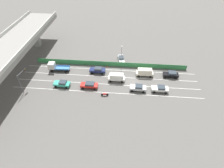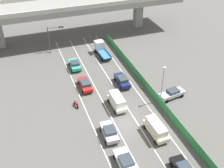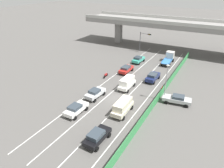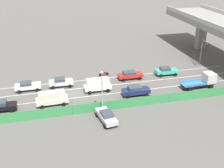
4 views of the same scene
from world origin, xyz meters
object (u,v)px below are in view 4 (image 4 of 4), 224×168
(car_taxi_teal, at_px, (166,71))
(street_lamp, at_px, (102,89))
(traffic_cone, at_px, (127,104))
(flatbed_truck_blue, at_px, (204,80))
(car_sedan_navy, at_px, (136,90))
(car_van_white, at_px, (98,84))
(motorcycle, at_px, (104,74))
(traffic_light, at_px, (204,48))
(car_sedan_red, at_px, (130,75))
(car_van_cream, at_px, (52,98))
(parked_wagon_silver, at_px, (106,116))
(car_sedan_silver, at_px, (61,82))
(car_hatchback_white, at_px, (28,86))
(car_sedan_black, at_px, (1,106))

(car_taxi_teal, distance_m, street_lamp, 19.08)
(traffic_cone, bearing_deg, flatbed_truck_blue, 100.91)
(car_sedan_navy, relative_size, traffic_cone, 7.03)
(car_van_white, xyz_separation_m, motorcycle, (-6.25, 2.53, -0.80))
(traffic_light, bearing_deg, car_sedan_red, -81.65)
(car_van_cream, bearing_deg, traffic_cone, 74.58)
(car_taxi_teal, relative_size, parked_wagon_silver, 0.90)
(car_van_white, distance_m, street_lamp, 8.12)
(car_sedan_silver, distance_m, traffic_cone, 13.20)
(flatbed_truck_blue, bearing_deg, car_sedan_silver, -105.28)
(car_taxi_teal, bearing_deg, traffic_light, 104.32)
(motorcycle, distance_m, parked_wagon_silver, 16.37)
(parked_wagon_silver, bearing_deg, car_hatchback_white, -140.65)
(car_taxi_teal, xyz_separation_m, traffic_cone, (9.67, -10.97, -0.59))
(car_sedan_red, xyz_separation_m, parked_wagon_silver, (13.26, -7.75, -0.02))
(car_taxi_teal, relative_size, car_sedan_navy, 0.96)
(car_van_cream, xyz_separation_m, street_lamp, (4.56, 6.92, 2.84))
(parked_wagon_silver, relative_size, traffic_cone, 7.55)
(car_sedan_navy, height_order, motorcycle, car_sedan_navy)
(car_sedan_silver, bearing_deg, car_sedan_navy, 60.16)
(parked_wagon_silver, bearing_deg, car_sedan_navy, 135.04)
(car_sedan_red, bearing_deg, street_lamp, -35.25)
(car_sedan_silver, xyz_separation_m, flatbed_truck_blue, (6.60, 24.16, 0.43))
(traffic_light, bearing_deg, street_lamp, -60.84)
(car_sedan_black, distance_m, car_sedan_red, 23.14)
(car_van_cream, xyz_separation_m, flatbed_truck_blue, (0.16, 26.10, 0.08))
(car_van_cream, bearing_deg, car_sedan_black, -89.44)
(car_hatchback_white, bearing_deg, car_van_white, 74.12)
(car_sedan_navy, bearing_deg, street_lamp, -56.62)
(traffic_light, bearing_deg, car_sedan_black, -76.88)
(street_lamp, bearing_deg, car_sedan_black, -107.33)
(car_sedan_silver, height_order, car_sedan_navy, car_sedan_navy)
(car_sedan_red, bearing_deg, car_van_white, -63.13)
(car_van_white, height_order, car_sedan_navy, car_van_white)
(car_hatchback_white, distance_m, traffic_light, 34.97)
(car_hatchback_white, relative_size, street_lamp, 0.65)
(flatbed_truck_blue, bearing_deg, parked_wagon_silver, -70.97)
(car_hatchback_white, bearing_deg, car_van_cream, 30.56)
(car_sedan_black, xyz_separation_m, traffic_light, (-8.97, 38.47, 3.11))
(parked_wagon_silver, bearing_deg, car_sedan_silver, -159.09)
(car_sedan_black, bearing_deg, car_taxi_teal, 102.75)
(car_sedan_silver, bearing_deg, traffic_cone, 43.92)
(car_sedan_navy, bearing_deg, car_sedan_black, -90.36)
(flatbed_truck_blue, bearing_deg, car_taxi_teal, -149.15)
(parked_wagon_silver, bearing_deg, car_sedan_red, 149.69)
(car_van_cream, bearing_deg, car_sedan_silver, 163.23)
(car_van_cream, bearing_deg, parked_wagon_silver, 45.94)
(car_van_white, xyz_separation_m, car_hatchback_white, (-3.28, -11.53, -0.39))
(car_sedan_black, relative_size, car_sedan_navy, 0.95)
(car_sedan_silver, relative_size, street_lamp, 0.64)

